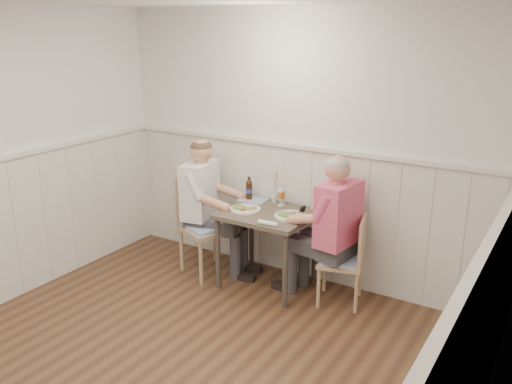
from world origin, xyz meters
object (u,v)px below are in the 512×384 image
at_px(diner_cream, 204,216).
at_px(beer_bottle, 249,189).
at_px(dining_table, 267,223).
at_px(grass_vase, 274,188).
at_px(chair_left, 204,222).
at_px(chair_right, 347,257).
at_px(man_in_pink, 333,242).

distance_m(diner_cream, beer_bottle, 0.53).
bearing_deg(dining_table, grass_vase, 106.92).
xyz_separation_m(beer_bottle, grass_vase, (0.26, 0.05, 0.05)).
bearing_deg(chair_left, chair_right, 4.62).
bearing_deg(chair_right, chair_left, -175.38).
relative_size(chair_left, man_in_pink, 0.70).
relative_size(diner_cream, beer_bottle, 5.93).
height_order(chair_right, beer_bottle, beer_bottle).
relative_size(man_in_pink, beer_bottle, 5.95).
xyz_separation_m(chair_left, beer_bottle, (0.35, 0.29, 0.32)).
bearing_deg(chair_left, dining_table, 4.09).
relative_size(chair_right, diner_cream, 0.59).
xyz_separation_m(man_in_pink, grass_vase, (-0.75, 0.26, 0.31)).
height_order(dining_table, grass_vase, grass_vase).
xyz_separation_m(dining_table, beer_bottle, (-0.35, 0.24, 0.21)).
xyz_separation_m(chair_right, man_in_pink, (-0.12, -0.05, 0.14)).
xyz_separation_m(chair_left, grass_vase, (0.62, 0.34, 0.37)).
distance_m(beer_bottle, grass_vase, 0.27).
bearing_deg(dining_table, beer_bottle, 145.95).
height_order(chair_left, man_in_pink, man_in_pink).
bearing_deg(beer_bottle, chair_left, -141.01).
height_order(dining_table, chair_right, chair_right).
bearing_deg(diner_cream, grass_vase, 26.69).
distance_m(man_in_pink, diner_cream, 1.38).
xyz_separation_m(chair_left, man_in_pink, (1.37, 0.07, 0.05)).
height_order(dining_table, chair_left, chair_left).
bearing_deg(chair_right, beer_bottle, 171.64).
bearing_deg(diner_cream, dining_table, 2.50).
relative_size(chair_left, diner_cream, 0.70).
distance_m(chair_left, beer_bottle, 0.56).
xyz_separation_m(diner_cream, grass_vase, (0.63, 0.32, 0.32)).
xyz_separation_m(dining_table, chair_right, (0.79, 0.07, -0.20)).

